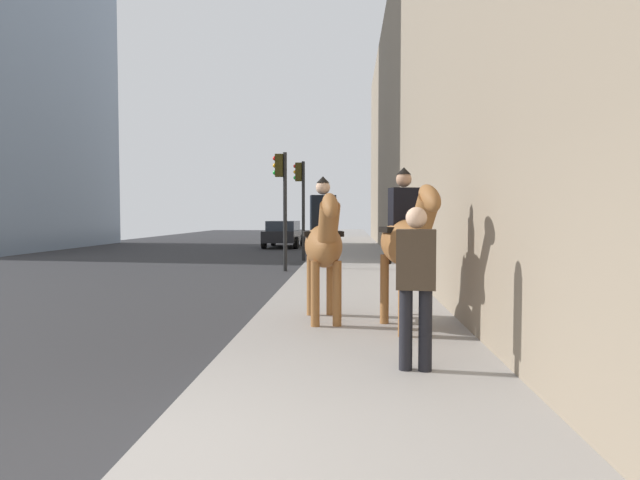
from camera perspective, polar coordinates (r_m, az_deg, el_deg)
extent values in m
ellipsoid|color=brown|center=(8.28, 0.34, -0.60)|extent=(1.56, 0.77, 0.66)
cylinder|color=brown|center=(7.92, 1.81, -5.65)|extent=(0.13, 0.13, 0.95)
cylinder|color=brown|center=(7.88, -0.51, -5.69)|extent=(0.13, 0.13, 0.95)
cylinder|color=brown|center=(8.80, 1.10, -4.82)|extent=(0.13, 0.13, 0.95)
cylinder|color=brown|center=(8.77, -0.98, -4.84)|extent=(0.13, 0.13, 0.95)
cylinder|color=brown|center=(7.50, 0.90, 1.73)|extent=(0.67, 0.37, 0.68)
ellipsoid|color=brown|center=(7.29, 1.08, 3.66)|extent=(0.65, 0.31, 0.49)
cylinder|color=black|center=(8.99, -0.09, -0.98)|extent=(0.29, 0.14, 0.55)
cube|color=black|center=(8.32, 0.31, 0.67)|extent=(0.52, 0.66, 0.08)
cube|color=black|center=(8.31, 0.31, 2.84)|extent=(0.33, 0.42, 0.55)
sphere|color=#D8AD8C|center=(8.32, 0.31, 5.56)|extent=(0.22, 0.22, 0.22)
cone|color=black|center=(8.33, 0.31, 6.38)|extent=(0.23, 0.23, 0.10)
ellipsoid|color=brown|center=(7.71, 8.88, -0.27)|extent=(1.58, 0.86, 0.66)
cylinder|color=brown|center=(7.40, 11.10, -5.96)|extent=(0.13, 0.13, 1.03)
cylinder|color=brown|center=(7.30, 8.73, -6.07)|extent=(0.13, 0.13, 1.03)
cylinder|color=brown|center=(8.25, 8.95, -5.07)|extent=(0.13, 0.13, 1.03)
cylinder|color=brown|center=(8.15, 6.80, -5.15)|extent=(0.13, 0.13, 1.03)
cylinder|color=brown|center=(6.97, 10.85, 2.27)|extent=(0.68, 0.40, 0.68)
ellipsoid|color=brown|center=(6.77, 11.46, 4.37)|extent=(0.66, 0.34, 0.49)
cylinder|color=black|center=(8.39, 7.39, -0.71)|extent=(0.30, 0.16, 0.55)
cube|color=black|center=(7.75, 8.78, 1.09)|extent=(0.55, 0.68, 0.08)
cube|color=black|center=(7.74, 8.80, 3.42)|extent=(0.35, 0.43, 0.55)
sphere|color=tan|center=(7.76, 8.82, 6.33)|extent=(0.22, 0.22, 0.22)
cone|color=black|center=(7.77, 8.82, 7.22)|extent=(0.24, 0.24, 0.10)
cylinder|color=black|center=(5.78, 9.01, -9.29)|extent=(0.14, 0.14, 0.85)
cylinder|color=black|center=(5.78, 11.02, -9.31)|extent=(0.14, 0.14, 0.85)
cube|color=#3F3326|center=(5.67, 10.08, -2.02)|extent=(0.31, 0.43, 0.62)
sphere|color=#D8AD8C|center=(5.66, 10.11, 2.33)|extent=(0.22, 0.22, 0.22)
cube|color=black|center=(29.60, -3.80, 0.44)|extent=(4.56, 1.87, 0.60)
cube|color=#262D38|center=(29.32, -3.88, 1.51)|extent=(2.59, 1.59, 0.52)
cylinder|color=black|center=(31.13, -4.93, -0.01)|extent=(0.65, 0.24, 0.64)
cylinder|color=black|center=(30.88, -1.83, -0.02)|extent=(0.65, 0.24, 0.64)
cylinder|color=black|center=(28.40, -5.93, -0.27)|extent=(0.65, 0.24, 0.64)
cylinder|color=black|center=(28.12, -2.54, -0.28)|extent=(0.65, 0.24, 0.64)
cylinder|color=black|center=(16.78, -3.70, 2.95)|extent=(0.12, 0.12, 3.67)
cube|color=#2D280C|center=(16.87, -4.33, 7.83)|extent=(0.20, 0.24, 0.70)
sphere|color=red|center=(16.91, -4.77, 8.57)|extent=(0.14, 0.14, 0.14)
sphere|color=orange|center=(16.89, -4.77, 7.83)|extent=(0.14, 0.14, 0.14)
sphere|color=green|center=(16.87, -4.77, 7.08)|extent=(0.14, 0.14, 0.14)
cylinder|color=black|center=(20.68, -1.77, 3.04)|extent=(0.12, 0.12, 3.79)
cube|color=#2D280C|center=(20.76, -2.27, 7.17)|extent=(0.20, 0.24, 0.70)
sphere|color=red|center=(20.79, -2.63, 7.77)|extent=(0.14, 0.14, 0.14)
sphere|color=orange|center=(20.77, -2.63, 7.17)|extent=(0.14, 0.14, 0.14)
sphere|color=green|center=(20.75, -2.63, 6.56)|extent=(0.14, 0.14, 0.14)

